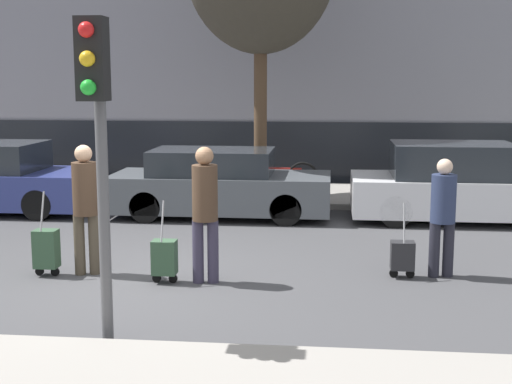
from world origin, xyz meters
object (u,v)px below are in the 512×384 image
(trolley_center, at_px, (164,257))
(pedestrian_right, at_px, (443,211))
(parked_car_1, at_px, (219,185))
(trolley_left, at_px, (46,249))
(pedestrian_center, at_px, (205,206))
(parked_car_2, at_px, (457,185))
(pedestrian_left, at_px, (85,201))
(trolley_right, at_px, (402,256))
(traffic_light, at_px, (97,115))
(parked_bicycle, at_px, (280,177))

(trolley_center, distance_m, pedestrian_right, 3.84)
(parked_car_1, relative_size, trolley_left, 3.61)
(pedestrian_center, bearing_deg, parked_car_1, 89.50)
(parked_car_1, xyz_separation_m, pedestrian_right, (3.73, -3.98, 0.30))
(parked_car_2, relative_size, pedestrian_left, 2.27)
(parked_car_2, bearing_deg, trolley_center, -134.15)
(pedestrian_left, relative_size, trolley_right, 1.73)
(trolley_right, relative_size, traffic_light, 0.32)
(pedestrian_center, distance_m, trolley_center, 0.89)
(parked_car_1, xyz_separation_m, traffic_light, (-0.10, -6.95, 1.74))
(trolley_right, height_order, traffic_light, traffic_light)
(parked_car_2, xyz_separation_m, trolley_center, (-4.62, -4.76, -0.34))
(parked_car_2, bearing_deg, pedestrian_right, -102.40)
(trolley_right, distance_m, traffic_light, 4.82)
(pedestrian_right, relative_size, parked_bicycle, 0.93)
(trolley_center, bearing_deg, trolley_right, 10.26)
(trolley_left, height_order, pedestrian_center, pedestrian_center)
(parked_car_2, bearing_deg, traffic_light, -123.87)
(parked_car_2, xyz_separation_m, trolley_left, (-6.33, -4.60, -0.30))
(pedestrian_left, relative_size, traffic_light, 0.55)
(trolley_left, height_order, trolley_center, trolley_left)
(parked_car_2, relative_size, trolley_right, 3.93)
(parked_car_1, distance_m, trolley_right, 5.20)
(pedestrian_right, xyz_separation_m, trolley_right, (-0.54, -0.12, -0.62))
(parked_car_1, xyz_separation_m, trolley_left, (-1.71, -4.51, -0.25))
(parked_car_1, bearing_deg, pedestrian_left, -105.11)
(trolley_center, distance_m, parked_bicycle, 7.03)
(parked_car_2, xyz_separation_m, pedestrian_center, (-4.08, -4.69, 0.36))
(parked_bicycle, bearing_deg, traffic_light, -97.06)
(parked_car_2, relative_size, traffic_light, 1.25)
(trolley_center, relative_size, pedestrian_right, 0.68)
(parked_car_1, distance_m, pedestrian_left, 4.54)
(traffic_light, xyz_separation_m, parked_bicycle, (1.14, 9.23, -1.88))
(trolley_center, height_order, pedestrian_right, pedestrian_right)
(pedestrian_right, relative_size, traffic_light, 0.50)
(pedestrian_center, bearing_deg, trolley_right, 3.66)
(pedestrian_left, distance_m, trolley_right, 4.44)
(parked_car_2, distance_m, trolley_center, 6.65)
(trolley_left, xyz_separation_m, pedestrian_right, (5.44, 0.53, 0.55))
(pedestrian_left, bearing_deg, parked_bicycle, 56.45)
(parked_bicycle, bearing_deg, trolley_right, -71.37)
(parked_bicycle, bearing_deg, pedestrian_left, -108.46)
(pedestrian_center, height_order, trolley_center, pedestrian_center)
(pedestrian_center, height_order, pedestrian_right, pedestrian_center)
(parked_car_1, bearing_deg, trolley_center, -90.05)
(parked_car_1, relative_size, trolley_right, 4.10)
(trolley_left, distance_m, trolley_center, 1.71)
(pedestrian_center, relative_size, parked_bicycle, 1.04)
(trolley_left, distance_m, parked_bicycle, 7.32)
(trolley_center, bearing_deg, parked_car_1, 89.95)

